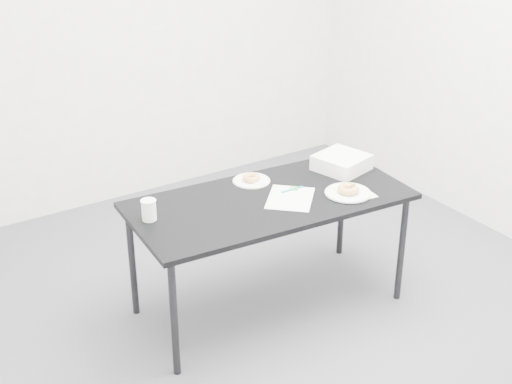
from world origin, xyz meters
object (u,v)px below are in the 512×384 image
scorecard (290,198)px  pen (292,189)px  donut_far (251,178)px  plate_far (251,181)px  table (270,207)px  plate_near (348,193)px  bakery_box (342,162)px  coffee_cup (149,210)px  donut_near (348,189)px

scorecard → pen: pen is taller
scorecard → donut_far: (-0.06, 0.31, 0.02)m
scorecard → plate_far: (-0.06, 0.31, 0.00)m
table → plate_far: plate_far is taller
table → donut_far: donut_far is taller
scorecard → plate_near: 0.33m
pen → bakery_box: bakery_box is taller
pen → bakery_box: size_ratio=0.52×
coffee_cup → plate_near: bearing=-16.9°
scorecard → plate_far: 0.31m
donut_near → donut_far: bearing=129.7°
bakery_box → pen: bearing=176.4°
pen → donut_near: 0.32m
plate_near → donut_far: bearing=129.7°
plate_far → table: bearing=-98.2°
pen → coffee_cup: (-0.83, 0.12, 0.05)m
pen → bakery_box: bearing=11.1°
donut_near → donut_far: size_ratio=1.19×
donut_far → scorecard: bearing=-78.8°
donut_near → bakery_box: bearing=57.2°
table → donut_far: 0.26m
table → donut_near: size_ratio=13.15×
scorecard → pen: size_ratio=2.15×
scorecard → donut_near: 0.33m
pen → table: bearing=-174.9°
plate_near → coffee_cup: size_ratio=2.28×
pen → bakery_box: (0.42, 0.08, 0.04)m
scorecard → plate_far: plate_far is taller
plate_far → bakery_box: size_ratio=0.80×
scorecard → bakery_box: bearing=61.0°
scorecard → coffee_cup: bearing=-150.7°
table → pen: bearing=9.0°
donut_near → donut_far: donut_near is taller
table → bakery_box: size_ratio=5.84×
coffee_cup → pen: bearing=-8.0°
table → plate_near: (0.40, -0.19, 0.06)m
donut_far → coffee_cup: bearing=-170.8°
plate_near → bakery_box: (0.19, 0.29, 0.04)m
table → plate_far: bearing=86.0°
plate_far → donut_far: 0.02m
plate_near → scorecard: bearing=156.4°
donut_near → coffee_cup: (-1.07, 0.32, 0.03)m
table → coffee_cup: size_ratio=14.05×
pen → scorecard: bearing=-130.8°
scorecard → table: bearing=-169.7°
donut_near → coffee_cup: coffee_cup is taller
scorecard → plate_near: size_ratio=1.18×
table → scorecard: 0.13m
scorecard → plate_far: bearing=144.5°
plate_far → bakery_box: 0.57m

